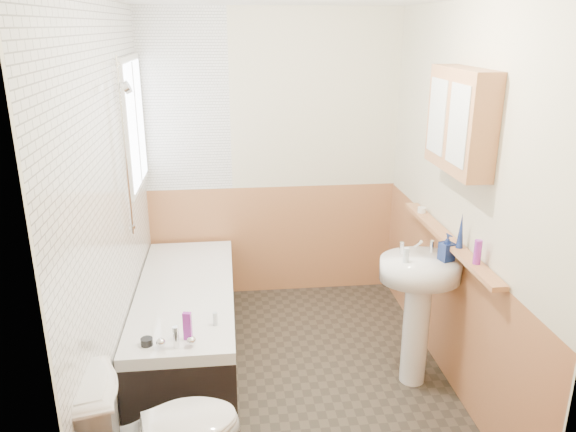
# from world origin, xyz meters

# --- Properties ---
(floor) EXTENTS (2.80, 2.80, 0.00)m
(floor) POSITION_xyz_m (0.00, 0.00, 0.00)
(floor) COLOR #2A251E
(floor) RESTS_ON ground
(wall_back) EXTENTS (2.20, 0.02, 2.50)m
(wall_back) POSITION_xyz_m (0.00, 1.41, 1.25)
(wall_back) COLOR beige
(wall_back) RESTS_ON ground
(wall_front) EXTENTS (2.20, 0.02, 2.50)m
(wall_front) POSITION_xyz_m (0.00, -1.41, 1.25)
(wall_front) COLOR beige
(wall_front) RESTS_ON ground
(wall_left) EXTENTS (0.02, 2.80, 2.50)m
(wall_left) POSITION_xyz_m (-1.11, 0.00, 1.25)
(wall_left) COLOR beige
(wall_left) RESTS_ON ground
(wall_right) EXTENTS (0.02, 2.80, 2.50)m
(wall_right) POSITION_xyz_m (1.11, 0.00, 1.25)
(wall_right) COLOR beige
(wall_right) RESTS_ON ground
(wainscot_right) EXTENTS (0.01, 2.80, 1.00)m
(wainscot_right) POSITION_xyz_m (1.09, 0.00, 0.50)
(wainscot_right) COLOR #B8794B
(wainscot_right) RESTS_ON wall_right
(wainscot_back) EXTENTS (2.20, 0.01, 1.00)m
(wainscot_back) POSITION_xyz_m (0.00, 1.39, 0.50)
(wainscot_back) COLOR #B8794B
(wainscot_back) RESTS_ON wall_back
(tile_cladding_left) EXTENTS (0.01, 2.80, 2.50)m
(tile_cladding_left) POSITION_xyz_m (-1.09, 0.00, 1.25)
(tile_cladding_left) COLOR white
(tile_cladding_left) RESTS_ON wall_left
(tile_return_back) EXTENTS (0.75, 0.01, 1.50)m
(tile_return_back) POSITION_xyz_m (-0.73, 1.39, 1.75)
(tile_return_back) COLOR white
(tile_return_back) RESTS_ON wall_back
(window) EXTENTS (0.03, 0.79, 0.99)m
(window) POSITION_xyz_m (-1.06, 0.95, 1.65)
(window) COLOR white
(window) RESTS_ON wall_left
(bathtub) EXTENTS (0.70, 1.82, 0.66)m
(bathtub) POSITION_xyz_m (-0.73, 0.43, 0.27)
(bathtub) COLOR black
(bathtub) RESTS_ON floor
(shower_riser) EXTENTS (0.10, 0.08, 1.18)m
(shower_riser) POSITION_xyz_m (-1.04, 0.34, 1.69)
(shower_riser) COLOR silver
(shower_riser) RESTS_ON wall_left
(sink) EXTENTS (0.54, 0.43, 1.03)m
(sink) POSITION_xyz_m (0.84, -0.12, 0.65)
(sink) COLOR white
(sink) RESTS_ON floor
(pine_shelf) EXTENTS (0.10, 1.50, 0.03)m
(pine_shelf) POSITION_xyz_m (1.04, -0.04, 1.01)
(pine_shelf) COLOR #B8794B
(pine_shelf) RESTS_ON wall_right
(medicine_cabinet) EXTENTS (0.17, 0.68, 0.62)m
(medicine_cabinet) POSITION_xyz_m (1.01, -0.12, 1.81)
(medicine_cabinet) COLOR #B8794B
(medicine_cabinet) RESTS_ON wall_right
(foam_can) EXTENTS (0.05, 0.05, 0.15)m
(foam_can) POSITION_xyz_m (1.04, -0.48, 1.10)
(foam_can) COLOR purple
(foam_can) RESTS_ON pine_shelf
(green_bottle) EXTENTS (0.06, 0.06, 0.23)m
(green_bottle) POSITION_xyz_m (1.04, -0.22, 1.14)
(green_bottle) COLOR navy
(green_bottle) RESTS_ON pine_shelf
(black_jar) EXTENTS (0.08, 0.08, 0.04)m
(black_jar) POSITION_xyz_m (1.04, 0.48, 1.05)
(black_jar) COLOR silver
(black_jar) RESTS_ON pine_shelf
(soap_bottle) EXTENTS (0.13, 0.20, 0.08)m
(soap_bottle) POSITION_xyz_m (0.99, -0.16, 0.96)
(soap_bottle) COLOR navy
(soap_bottle) RESTS_ON sink
(clear_bottle) EXTENTS (0.04, 0.04, 0.10)m
(clear_bottle) POSITION_xyz_m (0.72, -0.17, 0.97)
(clear_bottle) COLOR silver
(clear_bottle) RESTS_ON sink
(blue_gel) EXTENTS (0.06, 0.04, 0.18)m
(blue_gel) POSITION_xyz_m (-0.67, -0.29, 0.61)
(blue_gel) COLOR purple
(blue_gel) RESTS_ON bathtub
(cream_jar) EXTENTS (0.09, 0.09, 0.05)m
(cream_jar) POSITION_xyz_m (-0.91, -0.33, 0.55)
(cream_jar) COLOR black
(cream_jar) RESTS_ON bathtub
(orange_bottle) EXTENTS (0.04, 0.04, 0.09)m
(orange_bottle) POSITION_xyz_m (-0.50, -0.14, 0.57)
(orange_bottle) COLOR silver
(orange_bottle) RESTS_ON bathtub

